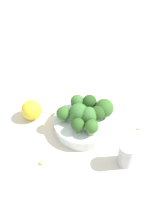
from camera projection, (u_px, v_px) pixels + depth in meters
name	position (u px, v px, depth m)	size (l,w,h in m)	color
ground_plane	(84.00, 127.00, 0.62)	(3.00, 3.00, 0.00)	beige
bowl	(84.00, 123.00, 0.61)	(0.17, 0.17, 0.03)	silver
broccoli_floret_0	(78.00, 125.00, 0.55)	(0.04, 0.04, 0.04)	#7A9E5B
broccoli_floret_1	(79.00, 113.00, 0.58)	(0.05, 0.05, 0.05)	#7A9E5B
broccoli_floret_2	(90.00, 102.00, 0.60)	(0.04, 0.04, 0.05)	#8EB770
broccoli_floret_3	(104.00, 108.00, 0.59)	(0.05, 0.05, 0.05)	#84AD66
broccoli_floret_4	(63.00, 114.00, 0.58)	(0.04, 0.04, 0.04)	#84AD66
broccoli_floret_5	(97.00, 113.00, 0.57)	(0.04, 0.04, 0.05)	#7A9E5B
broccoli_floret_6	(77.00, 102.00, 0.61)	(0.04, 0.04, 0.05)	#8EB770
broccoli_floret_7	(88.00, 116.00, 0.57)	(0.05, 0.05, 0.05)	#7A9E5B
broccoli_floret_8	(92.00, 127.00, 0.54)	(0.04, 0.04, 0.05)	#84AD66
pepper_shaker	(126.00, 155.00, 0.52)	(0.04, 0.04, 0.07)	#B2B7BC
lemon_wedge	(32.00, 110.00, 0.63)	(0.06, 0.06, 0.06)	yellow
almond_crumb_0	(139.00, 128.00, 0.61)	(0.01, 0.01, 0.01)	tan
almond_crumb_1	(41.00, 162.00, 0.54)	(0.01, 0.01, 0.01)	tan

